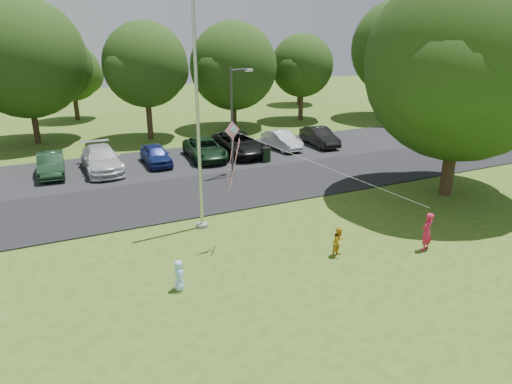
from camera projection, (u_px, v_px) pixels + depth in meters
name	position (u px, v px, depth m)	size (l,w,h in m)	color
ground	(337.00, 260.00, 16.79)	(120.00, 120.00, 0.00)	#395A17
park_road	(240.00, 188.00, 24.45)	(60.00, 6.00, 0.06)	black
parking_strip	(201.00, 159.00, 30.00)	(42.00, 7.00, 0.06)	black
flagpole	(198.00, 132.00, 18.26)	(0.50, 0.50, 10.00)	#B7BABF
street_lamp	(235.00, 113.00, 25.33)	(1.63, 0.83, 6.13)	#3F3F44
trash_can	(266.00, 155.00, 29.15)	(0.62, 0.62, 0.98)	black
big_tree	(463.00, 69.00, 21.44)	(9.81, 9.27, 11.16)	#332316
tree_row	(181.00, 61.00, 36.19)	(64.35, 11.94, 10.88)	#332316
horizon_trees	(179.00, 70.00, 45.88)	(77.46, 7.20, 7.02)	#332316
parked_cars	(197.00, 149.00, 29.56)	(19.65, 5.35, 1.48)	black
woman	(427.00, 232.00, 17.35)	(0.56, 0.36, 1.52)	#D21C48
child_yellow	(339.00, 242.00, 16.95)	(0.56, 0.44, 1.15)	gold
child_blue	(179.00, 275.00, 14.70)	(0.52, 0.34, 1.05)	#A6DAFF
kite	(238.00, 143.00, 16.62)	(6.79, 3.81, 3.17)	pink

